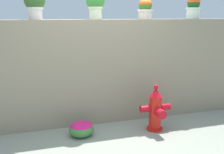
# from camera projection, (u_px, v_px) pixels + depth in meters

# --- Properties ---
(ground_plane) EXTENTS (24.00, 24.00, 0.00)m
(ground_plane) POSITION_uv_depth(u_px,v_px,m) (110.00, 143.00, 3.91)
(ground_plane) COLOR gray
(stone_wall) EXTENTS (6.33, 0.39, 1.74)m
(stone_wall) POSITION_uv_depth(u_px,v_px,m) (95.00, 72.00, 4.57)
(stone_wall) COLOR gray
(stone_wall) RESTS_ON ground
(potted_plant_2) EXTENTS (0.33, 0.33, 0.45)m
(potted_plant_2) POSITION_uv_depth(u_px,v_px,m) (35.00, 1.00, 4.05)
(potted_plant_2) COLOR silver
(potted_plant_2) RESTS_ON stone_wall
(potted_plant_3) EXTENTS (0.32, 0.32, 0.45)m
(potted_plant_3) POSITION_uv_depth(u_px,v_px,m) (95.00, 1.00, 4.34)
(potted_plant_3) COLOR beige
(potted_plant_3) RESTS_ON stone_wall
(potted_plant_4) EXTENTS (0.27, 0.27, 0.34)m
(potted_plant_4) POSITION_uv_depth(u_px,v_px,m) (145.00, 8.00, 4.62)
(potted_plant_4) COLOR beige
(potted_plant_4) RESTS_ON stone_wall
(potted_plant_5) EXTENTS (0.28, 0.28, 0.38)m
(potted_plant_5) POSITION_uv_depth(u_px,v_px,m) (193.00, 7.00, 4.85)
(potted_plant_5) COLOR silver
(potted_plant_5) RESTS_ON stone_wall
(fire_hydrant) EXTENTS (0.50, 0.40, 0.74)m
(fire_hydrant) POSITION_uv_depth(u_px,v_px,m) (156.00, 110.00, 4.28)
(fire_hydrant) COLOR red
(fire_hydrant) RESTS_ON ground
(flower_bush_left) EXTENTS (0.38, 0.34, 0.24)m
(flower_bush_left) POSITION_uv_depth(u_px,v_px,m) (81.00, 128.00, 4.11)
(flower_bush_left) COLOR #3B7B38
(flower_bush_left) RESTS_ON ground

